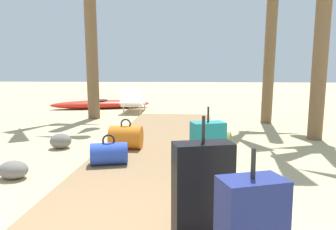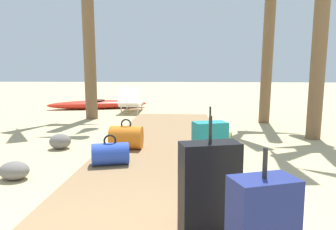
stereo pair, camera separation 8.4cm
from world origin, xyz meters
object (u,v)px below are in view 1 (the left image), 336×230
suitcase_black (203,191)px  duffel_bag_blue (109,153)px  duffel_bag_orange (126,137)px  kayak (101,104)px  suitcase_teal (208,147)px  duffel_bag_olive (214,143)px  lounge_chair (134,102)px

suitcase_black → duffel_bag_blue: size_ratio=1.70×
duffel_bag_orange → kayak: size_ratio=0.15×
suitcase_teal → duffel_bag_olive: (0.12, 0.77, -0.13)m
duffel_bag_olive → suitcase_black: bearing=-95.5°
duffel_bag_orange → duffel_bag_blue: size_ratio=0.95×
suitcase_black → kayak: 8.97m
lounge_chair → kayak: 1.54m
suitcase_teal → suitcase_black: 1.56m
duffel_bag_blue → duffel_bag_olive: size_ratio=0.98×
duffel_bag_blue → lounge_chair: size_ratio=0.33×
duffel_bag_blue → duffel_bag_olive: bearing=22.4°
suitcase_teal → duffel_bag_olive: bearing=81.3°
duffel_bag_orange → kayak: bearing=109.5°
duffel_bag_orange → kayak: 6.12m
suitcase_black → duffel_bag_olive: bearing=84.5°
lounge_chair → duffel_bag_blue: bearing=-82.8°
suitcase_black → lounge_chair: suitcase_black is taller
suitcase_teal → duffel_bag_blue: size_ratio=1.49×
suitcase_black → duffel_bag_blue: suitcase_black is taller
suitcase_teal → lounge_chair: bearing=108.3°
duffel_bag_blue → lounge_chair: bearing=97.2°
suitcase_teal → duffel_bag_olive: size_ratio=1.47×
suitcase_black → kayak: (-3.14, 8.40, -0.29)m
suitcase_teal → duffel_bag_orange: bearing=138.2°
duffel_bag_blue → duffel_bag_olive: 1.48m
suitcase_teal → duffel_bag_blue: bearing=170.5°
suitcase_black → lounge_chair: (-1.87, 7.55, -0.10)m
suitcase_black → lounge_chair: 7.78m
kayak → suitcase_black: bearing=-69.5°
kayak → duffel_bag_olive: bearing=-61.0°
duffel_bag_blue → duffel_bag_olive: duffel_bag_olive is taller
suitcase_black → duffel_bag_olive: 2.35m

